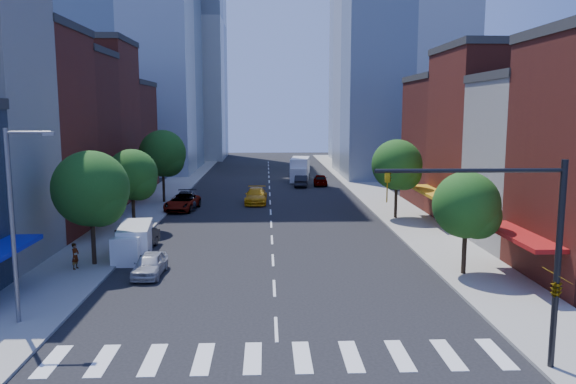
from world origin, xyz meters
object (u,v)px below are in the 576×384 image
cargo_van_far (131,246)px  traffic_car_oncoming (301,181)px  parked_car_front (150,264)px  cargo_van_near (135,240)px  taxi (256,196)px  box_truck (300,170)px  traffic_car_far (320,180)px  parked_car_second (140,240)px  pedestrian_far (118,243)px  parked_car_rear (186,200)px  pedestrian_near (75,256)px  parked_car_third (182,202)px

cargo_van_far → traffic_car_oncoming: size_ratio=0.96×
parked_car_front → cargo_van_near: size_ratio=0.78×
taxi → box_truck: 20.80m
traffic_car_far → parked_car_second: bearing=68.7°
parked_car_front → traffic_car_far: traffic_car_far is taller
parked_car_second → pedestrian_far: 2.38m
parked_car_rear → cargo_van_far: (-0.80, -20.30, 0.12)m
cargo_van_far → pedestrian_near: cargo_van_far is taller
traffic_car_oncoming → pedestrian_far: bearing=73.4°
pedestrian_near → pedestrian_far: 3.57m
cargo_van_far → pedestrian_far: (-1.00, 0.41, 0.13)m
traffic_car_far → pedestrian_far: (-17.33, -36.73, 0.30)m
parked_car_second → pedestrian_far: size_ratio=2.50×
parked_car_second → traffic_car_oncoming: size_ratio=1.00×
cargo_van_near → parked_car_front: bearing=-75.2°
taxi → pedestrian_near: size_ratio=3.46×
cargo_van_far → pedestrian_far: bearing=157.3°
traffic_car_oncoming → pedestrian_far: 38.63m
parked_car_front → traffic_car_far: bearing=72.6°
pedestrian_far → parked_car_third: bearing=168.9°
traffic_car_far → pedestrian_near: bearing=68.3°
parked_car_front → parked_car_second: parked_car_second is taller
parked_car_second → pedestrian_near: size_ratio=2.80×
traffic_car_oncoming → pedestrian_far: (-14.69, -35.72, 0.31)m
cargo_van_near → traffic_car_oncoming: cargo_van_near is taller
parked_car_second → parked_car_third: size_ratio=0.80×
parked_car_third → taxi: taxi is taller
parked_car_front → pedestrian_far: 5.16m
cargo_van_near → box_truck: (13.89, 41.56, 0.47)m
parked_car_third → cargo_van_near: (-0.63, -17.70, 0.27)m
traffic_car_far → parked_car_third: bearing=53.4°
parked_car_rear → parked_car_front: bearing=-91.3°
parked_car_second → cargo_van_far: (0.00, -2.55, 0.18)m
parked_car_third → box_truck: size_ratio=0.69×
cargo_van_near → traffic_car_far: size_ratio=1.17×
cargo_van_near → cargo_van_far: cargo_van_near is taller
taxi → traffic_car_oncoming: size_ratio=1.23×
parked_car_third → traffic_car_oncoming: (13.04, 17.28, -0.03)m
traffic_car_oncoming → pedestrian_near: size_ratio=2.81×
parked_car_third → traffic_car_far: 24.09m
pedestrian_far → parked_car_second: bearing=148.9°
traffic_car_oncoming → parked_car_front: bearing=79.4°
parked_car_front → traffic_car_oncoming: 41.58m
parked_car_front → pedestrian_far: pedestrian_far is taller
taxi → traffic_car_far: bearing=61.1°
cargo_van_near → traffic_car_oncoming: 37.56m
pedestrian_near → pedestrian_far: pedestrian_far is taller
pedestrian_near → traffic_car_oncoming: bearing=-8.4°
traffic_car_oncoming → traffic_car_far: (2.64, 1.00, 0.01)m
parked_car_third → box_truck: 27.31m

